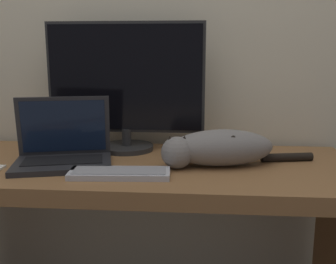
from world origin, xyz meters
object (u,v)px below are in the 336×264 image
at_px(laptop, 63,151).
at_px(external_keyboard, 120,173).
at_px(cat, 217,148).
at_px(monitor, 126,86).

relative_size(laptop, external_keyboard, 1.14).
bearing_deg(cat, external_keyboard, -165.60).
bearing_deg(laptop, external_keyboard, -42.00).
relative_size(monitor, external_keyboard, 1.92).
height_order(monitor, external_keyboard, monitor).
xyz_separation_m(external_keyboard, cat, (0.33, 0.16, 0.06)).
bearing_deg(laptop, monitor, 37.92).
distance_m(laptop, external_keyboard, 0.27).
bearing_deg(monitor, laptop, -128.16).
xyz_separation_m(laptop, cat, (0.57, 0.03, 0.02)).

